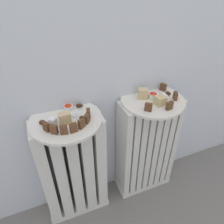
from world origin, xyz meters
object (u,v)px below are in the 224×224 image
at_px(jam_bowl_right, 153,96).
at_px(radiator_right, 146,148).
at_px(radiator_left, 74,170).
at_px(plate_left, 66,120).
at_px(plate_right, 152,100).
at_px(fork, 78,120).
at_px(jam_bowl_left, 68,107).

bearing_deg(jam_bowl_right, radiator_right, -118.31).
bearing_deg(radiator_right, radiator_left, -180.00).
distance_m(plate_left, plate_right, 0.40).
distance_m(plate_right, fork, 0.35).
xyz_separation_m(radiator_left, plate_left, (-0.00, 0.00, 0.30)).
xyz_separation_m(radiator_right, plate_left, (-0.40, -0.00, 0.30)).
bearing_deg(plate_left, radiator_left, -45.00).
relative_size(radiator_left, jam_bowl_left, 15.55).
xyz_separation_m(radiator_left, jam_bowl_left, (0.02, 0.06, 0.32)).
height_order(radiator_right, plate_left, plate_left).
height_order(plate_left, jam_bowl_right, jam_bowl_right).
bearing_deg(fork, plate_right, 4.29).
bearing_deg(jam_bowl_left, radiator_right, -8.85).
height_order(radiator_left, radiator_right, same).
distance_m(jam_bowl_right, fork, 0.36).
bearing_deg(fork, plate_left, 149.05).
bearing_deg(radiator_left, radiator_right, 0.00).
relative_size(radiator_left, jam_bowl_right, 14.53).
xyz_separation_m(radiator_left, fork, (0.04, -0.03, 0.31)).
bearing_deg(jam_bowl_right, plate_right, -118.31).
relative_size(radiator_right, fork, 5.94).
distance_m(plate_left, jam_bowl_right, 0.40).
height_order(plate_right, fork, fork).
relative_size(plate_right, jam_bowl_right, 7.21).
relative_size(plate_left, plate_right, 1.00).
distance_m(plate_right, jam_bowl_left, 0.38).
height_order(radiator_right, jam_bowl_left, jam_bowl_left).
height_order(radiator_right, fork, fork).
bearing_deg(radiator_left, jam_bowl_left, 66.59).
distance_m(radiator_right, fork, 0.47).
relative_size(plate_right, jam_bowl_left, 7.71).
height_order(radiator_left, jam_bowl_left, jam_bowl_left).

